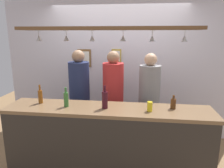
% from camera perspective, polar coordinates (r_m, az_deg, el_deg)
% --- Properties ---
extents(ground_plane, '(8.00, 8.00, 0.00)m').
position_cam_1_polar(ground_plane, '(3.54, -0.22, -20.61)').
color(ground_plane, olive).
extents(back_wall, '(4.40, 0.06, 2.60)m').
position_cam_1_polar(back_wall, '(4.08, 1.80, 3.83)').
color(back_wall, silver).
rests_on(back_wall, ground_plane).
extents(bar_counter, '(2.70, 0.55, 1.05)m').
position_cam_1_polar(bar_counter, '(2.75, -1.67, -14.31)').
color(bar_counter, brown).
rests_on(bar_counter, ground_plane).
extents(overhead_glass_rack, '(2.20, 0.36, 0.04)m').
position_cam_1_polar(overhead_glass_rack, '(2.64, -1.15, 14.82)').
color(overhead_glass_rack, brown).
extents(hanging_wineglass_far_left, '(0.07, 0.07, 0.13)m').
position_cam_1_polar(hanging_wineglass_far_left, '(2.90, -19.17, 11.77)').
color(hanging_wineglass_far_left, silver).
rests_on(hanging_wineglass_far_left, overhead_glass_rack).
extents(hanging_wineglass_left, '(0.07, 0.07, 0.13)m').
position_cam_1_polar(hanging_wineglass_left, '(2.80, -12.28, 12.16)').
color(hanging_wineglass_left, silver).
rests_on(hanging_wineglass_left, overhead_glass_rack).
extents(hanging_wineglass_center_left, '(0.07, 0.07, 0.13)m').
position_cam_1_polar(hanging_wineglass_center_left, '(2.67, -5.39, 12.35)').
color(hanging_wineglass_center_left, silver).
rests_on(hanging_wineglass_center_left, overhead_glass_rack).
extents(hanging_wineglass_center, '(0.07, 0.07, 0.13)m').
position_cam_1_polar(hanging_wineglass_center, '(2.66, 3.01, 12.39)').
color(hanging_wineglass_center, silver).
rests_on(hanging_wineglass_center, overhead_glass_rack).
extents(hanging_wineglass_center_right, '(0.07, 0.07, 0.13)m').
position_cam_1_polar(hanging_wineglass_center_right, '(2.60, 10.81, 12.15)').
color(hanging_wineglass_center_right, silver).
rests_on(hanging_wineglass_center_right, overhead_glass_rack).
extents(hanging_wineglass_right, '(0.07, 0.07, 0.13)m').
position_cam_1_polar(hanging_wineglass_right, '(2.61, 19.04, 11.68)').
color(hanging_wineglass_right, silver).
rests_on(hanging_wineglass_right, overhead_glass_rack).
extents(person_left_navy_shirt, '(0.34, 0.34, 1.73)m').
position_cam_1_polar(person_left_navy_shirt, '(3.57, -8.79, -1.93)').
color(person_left_navy_shirt, '#2D334C').
rests_on(person_left_navy_shirt, ground_plane).
extents(person_middle_red_shirt, '(0.34, 0.34, 1.72)m').
position_cam_1_polar(person_middle_red_shirt, '(3.46, 0.32, -2.38)').
color(person_middle_red_shirt, '#2D334C').
rests_on(person_middle_red_shirt, ground_plane).
extents(person_right_grey_shirt, '(0.34, 0.34, 1.69)m').
position_cam_1_polar(person_right_grey_shirt, '(3.44, 10.03, -2.98)').
color(person_right_grey_shirt, '#2D334C').
rests_on(person_right_grey_shirt, ground_plane).
extents(bottle_wine_dark_red, '(0.08, 0.08, 0.30)m').
position_cam_1_polar(bottle_wine_dark_red, '(2.70, -1.95, -4.19)').
color(bottle_wine_dark_red, '#380F19').
rests_on(bottle_wine_dark_red, bar_counter).
extents(bottle_beer_amber_tall, '(0.06, 0.06, 0.26)m').
position_cam_1_polar(bottle_beer_amber_tall, '(3.07, -18.82, -3.12)').
color(bottle_beer_amber_tall, brown).
rests_on(bottle_beer_amber_tall, bar_counter).
extents(bottle_beer_green_import, '(0.06, 0.06, 0.26)m').
position_cam_1_polar(bottle_beer_green_import, '(2.83, -12.31, -3.99)').
color(bottle_beer_green_import, '#336B2D').
rests_on(bottle_beer_green_import, bar_counter).
extents(bottle_beer_brown_stubby, '(0.07, 0.07, 0.18)m').
position_cam_1_polar(bottle_beer_brown_stubby, '(2.81, 16.24, -5.05)').
color(bottle_beer_brown_stubby, '#512D14').
rests_on(bottle_beer_brown_stubby, bar_counter).
extents(drink_can, '(0.07, 0.07, 0.12)m').
position_cam_1_polar(drink_can, '(2.66, 10.20, -6.01)').
color(drink_can, yellow).
rests_on(drink_can, bar_counter).
extents(picture_frame_crest, '(0.18, 0.02, 0.26)m').
position_cam_1_polar(picture_frame_crest, '(4.01, 1.18, 7.57)').
color(picture_frame_crest, '#B29338').
rests_on(picture_frame_crest, back_wall).
extents(picture_frame_caricature, '(0.26, 0.02, 0.34)m').
position_cam_1_polar(picture_frame_caricature, '(4.12, -7.49, 6.96)').
color(picture_frame_caricature, brown).
rests_on(picture_frame_caricature, back_wall).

